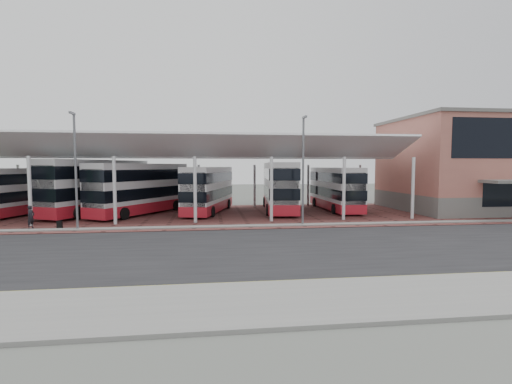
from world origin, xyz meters
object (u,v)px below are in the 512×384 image
Objects in this scene: bus_3 at (209,190)px; bus_5 at (335,189)px; bus_4 at (279,187)px; bus_2 at (141,189)px; pedestrian at (31,217)px; terminal at (486,164)px; bus_0 at (6,193)px; bus_1 at (97,187)px.

bus_3 reaches higher than bus_5.
bus_5 is (5.68, -0.05, -0.24)m from bus_4.
pedestrian is (-6.25, -7.29, -1.48)m from bus_2.
terminal is 21.22m from bus_4.
bus_0 is (-45.20, -0.39, -2.51)m from terminal.
bus_1 is 22.88m from bus_5.
bus_5 is (18.77, 0.82, -0.19)m from bus_2.
bus_2 is (11.05, 0.92, 0.20)m from bus_0.
pedestrian is at bearing -161.37° from bus_5.
bus_5 is at bearing 18.86° from bus_0.
bus_4 is at bearing -179.86° from bus_5.
bus_1 is 1.03× the size of bus_4.
bus_3 reaches higher than bus_0.
bus_2 reaches higher than pedestrian.
terminal is 45.27m from bus_0.
bus_1 is at bearing -163.08° from bus_2.
bus_4 reaches higher than bus_0.
bus_4 is 21.05m from pedestrian.
terminal reaches higher than pedestrian.
bus_5 is at bearing 33.00° from bus_2.
terminal is 11.28× the size of pedestrian.
bus_5 is (29.82, 1.74, 0.02)m from bus_0.
bus_1 is at bearing 30.90° from bus_0.
bus_0 is 1.01× the size of bus_5.
bus_0 is at bearing -179.50° from terminal.
terminal reaches higher than bus_1.
bus_2 is 1.06× the size of bus_5.
terminal is 1.78× the size of bus_5.
bus_5 is at bearing 5.71° from bus_4.
bus_4 is (-21.06, 1.40, -2.25)m from terminal.
bus_1 is at bearing 1.02° from pedestrian.
terminal is 15.63m from bus_5.
bus_0 is at bearing -144.75° from bus_2.
bus_3 is 14.79m from pedestrian.
bus_2 is 6.23m from bus_3.
pedestrian is (-19.34, -8.17, -1.53)m from bus_4.
bus_1 reaches higher than bus_3.
bus_0 is 0.90× the size of bus_4.
bus_2 is at bearing 11.81° from bus_1.
bus_2 is 9.72m from pedestrian.
bus_4 is 1.13× the size of bus_5.
bus_1 is at bearing -179.75° from bus_5.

